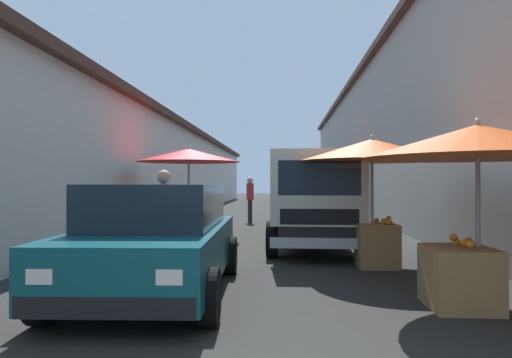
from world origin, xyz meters
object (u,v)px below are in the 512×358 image
Objects in this scene: delivery_truck at (315,203)px; vendor_by_crates at (164,212)px; fruit_stall_near_left at (189,163)px; hatchback_car at (158,238)px; fruit_stall_far_left at (475,158)px; fruit_stall_near_right at (373,161)px; fruit_stall_far_right at (327,178)px; vendor_in_shade at (250,196)px.

delivery_truck reaches higher than vendor_by_crates.
fruit_stall_near_left is 6.49m from hatchback_car.
fruit_stall_near_right is at bearing 14.73° from fruit_stall_far_left.
fruit_stall_far_left is 4.09m from hatchback_car.
delivery_truck is at bearing 31.97° from fruit_stall_near_right.
vendor_in_shade is at bearing 135.73° from fruit_stall_far_right.
fruit_stall_far_left is at bearing -178.63° from fruit_stall_far_right.
fruit_stall_far_right reaches higher than vendor_by_crates.
fruit_stall_near_right is 1.56× the size of vendor_by_crates.
fruit_stall_near_right is 5.85m from fruit_stall_near_left.
fruit_stall_near_right is at bearing -78.86° from vendor_by_crates.
fruit_stall_near_right is 1.19× the size of fruit_stall_far_right.
fruit_stall_far_left is (-6.74, -4.84, -0.25)m from fruit_stall_near_left.
vendor_by_crates is at bearing 101.14° from fruit_stall_near_right.
vendor_in_shade reaches higher than hatchback_car.
fruit_stall_near_left reaches higher than vendor_by_crates.
fruit_stall_near_left is at bearing 35.66° from fruit_stall_far_left.
fruit_stall_far_left is at bearing -144.34° from fruit_stall_near_left.
hatchback_car is (-13.97, 3.59, -0.93)m from fruit_stall_far_right.
delivery_truck is 2.95× the size of vendor_by_crates.
fruit_stall_near_left is 1.03× the size of fruit_stall_far_left.
fruit_stall_far_right is at bearing -1.68° from fruit_stall_near_right.
fruit_stall_far_left reaches higher than fruit_stall_far_right.
fruit_stall_near_right reaches higher than hatchback_car.
fruit_stall_far_left is 1.64× the size of vendor_by_crates.
fruit_stall_far_left is at bearing -158.63° from delivery_truck.
hatchback_car is 4.33m from delivery_truck.
fruit_stall_near_right is 9.06m from vendor_in_shade.
fruit_stall_near_left is 1.29× the size of fruit_stall_far_right.
vendor_by_crates is at bearing 11.88° from hatchback_car.
delivery_truck is at bearing 173.12° from fruit_stall_far_right.
delivery_truck is 2.98× the size of vendor_in_shade.
fruit_stall_far_right reaches higher than hatchback_car.
fruit_stall_near_left is 4.32m from delivery_truck.
fruit_stall_near_left reaches higher than fruit_stall_far_right.
fruit_stall_far_left is 0.69× the size of hatchback_car.
fruit_stall_near_right reaches higher than vendor_in_shade.
fruit_stall_far_right is at bearing 1.37° from fruit_stall_far_left.
fruit_stall_far_right is 4.55m from vendor_in_shade.
vendor_in_shade is (7.13, 1.89, -0.07)m from delivery_truck.
vendor_by_crates is 1.01× the size of vendor_in_shade.
fruit_stall_near_left is 8.89m from fruit_stall_far_right.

